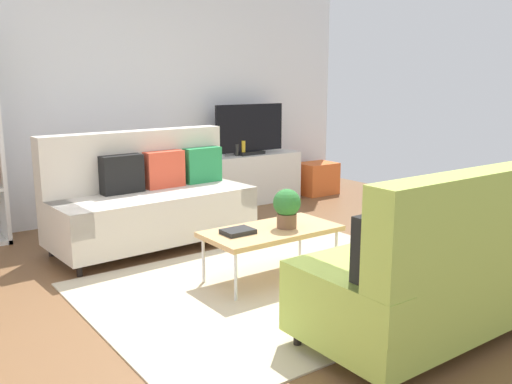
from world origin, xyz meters
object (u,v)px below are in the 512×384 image
Objects in this scene: tv at (250,130)px; bottle_0 at (237,150)px; storage_trunk at (317,178)px; tv_console at (249,179)px; couch_beige at (150,200)px; table_book_0 at (238,231)px; bottle_1 at (243,148)px; vase_1 at (220,150)px; vase_0 at (208,150)px; coffee_table at (271,232)px; potted_plant at (287,206)px; couch_green at (445,267)px.

tv is 6.59× the size of bottle_0.
tv_console is at bearing 174.81° from storage_trunk.
table_book_0 is at bearing 90.92° from couch_beige.
tv reaches higher than bottle_1.
vase_1 is at bearing 170.28° from tv.
couch_beige is 3.09m from storage_trunk.
storage_trunk is 3.42× the size of bottle_0.
vase_1 is (0.17, 0.00, -0.01)m from vase_0.
storage_trunk is 3.65m from table_book_0.
coffee_table is at bearing -119.75° from bottle_1.
vase_1 is at bearing 66.71° from coffee_table.
table_book_0 is 2.77m from vase_1.
potted_plant is at bearing -118.79° from tv_console.
couch_beige is 1.76× the size of coffee_table.
vase_0 is at bearing 174.90° from storage_trunk.
vase_1 is (0.93, 2.49, 0.12)m from potted_plant.
tv_console is 9.19× the size of vase_1.
potted_plant is at bearing -117.06° from bottle_1.
couch_green is 12.54× the size of bottle_0.
vase_1 reaches higher than coffee_table.
tv is (1.18, 3.80, 0.51)m from couch_green.
bottle_0 is (1.55, 2.32, 0.28)m from table_book_0.
vase_0 is at bearing 73.00° from potted_plant.
vase_0 is (-1.68, 0.15, 0.51)m from storage_trunk.
couch_beige reaches higher than storage_trunk.
storage_trunk is at bearing -166.52° from couch_beige.
table_book_0 is (-1.76, -2.36, 0.12)m from tv_console.
storage_trunk is at bearing -5.19° from tv_console.
tv_console is 0.71m from vase_0.
bottle_1 reaches higher than potted_plant.
tv_console is 0.45m from bottle_0.
coffee_table is 4.58× the size of table_book_0.
vase_0 is at bearing 169.04° from bottle_1.
couch_beige is 1.91m from bottle_0.
storage_trunk is (2.28, 3.72, -0.23)m from couch_green.
bottle_1 reaches higher than coffee_table.
bottle_1 is at bearing 73.99° from couch_green.
vase_1 is (1.44, 1.02, 0.26)m from couch_beige.
coffee_table is at bearing 102.36° from couch_beige.
vase_0 reaches higher than storage_trunk.
potted_plant is 1.33× the size of table_book_0.
table_book_0 is 2.86m from bottle_1.
bottle_0 is (1.64, 0.93, 0.26)m from couch_beige.
storage_trunk is 3.41× the size of vase_1.
bottle_1 reaches higher than vase_0.
vase_0 reaches higher than coffee_table.
couch_beige is 1.66m from vase_0.
bottle_1 is at bearing 177.17° from storage_trunk.
couch_green is 3.94m from bottle_1.
tv_console reaches higher than coffee_table.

